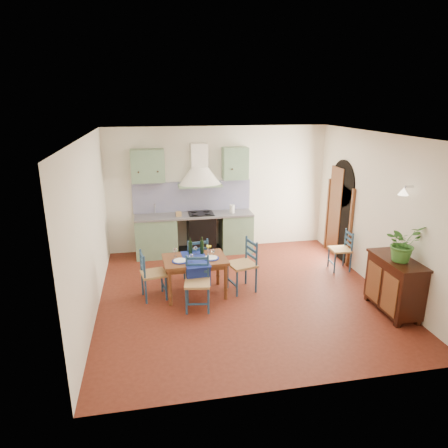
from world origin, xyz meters
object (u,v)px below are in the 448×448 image
(dining_table, at_px, (195,262))
(chair_near, at_px, (197,283))
(sideboard, at_px, (394,283))
(potted_plant, at_px, (403,243))

(dining_table, relative_size, chair_near, 1.27)
(dining_table, relative_size, sideboard, 1.07)
(chair_near, distance_m, potted_plant, 3.30)
(dining_table, height_order, chair_near, dining_table)
(dining_table, height_order, potted_plant, potted_plant)
(sideboard, distance_m, potted_plant, 0.72)
(sideboard, xyz_separation_m, potted_plant, (-0.00, -0.07, 0.72))
(dining_table, relative_size, potted_plant, 1.92)
(sideboard, bearing_deg, potted_plant, -92.29)
(chair_near, relative_size, sideboard, 0.85)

